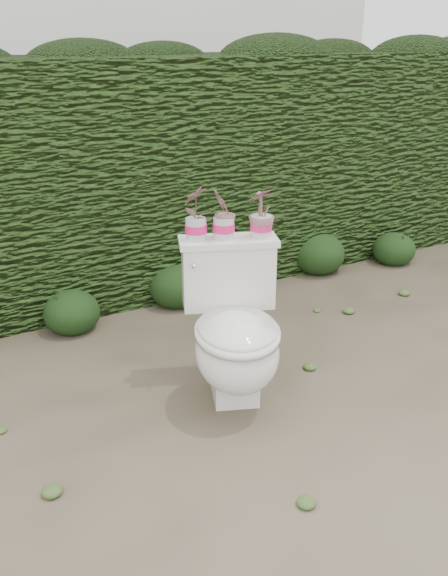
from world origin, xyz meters
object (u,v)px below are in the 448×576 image
toilet (235,334)px  potted_plant_right (262,214)px  potted_plant_left (196,214)px  potted_plant_center (224,215)px

toilet → potted_plant_right: potted_plant_right is taller
potted_plant_left → toilet: bearing=79.8°
potted_plant_center → potted_plant_right: 0.19m
potted_plant_left → potted_plant_right: (0.31, -0.12, -0.02)m
potted_plant_left → potted_plant_center: (0.13, -0.05, -0.01)m
potted_plant_center → potted_plant_right: size_ratio=1.02×
potted_plant_left → potted_plant_right: 0.33m
potted_plant_left → potted_plant_right: size_ratio=1.13×
potted_plant_center → potted_plant_right: (0.18, -0.07, -0.00)m
potted_plant_right → potted_plant_center: bearing=-31.1°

